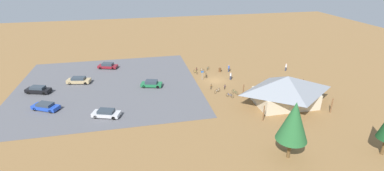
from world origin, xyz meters
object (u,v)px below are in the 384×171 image
Objects in this scene: bike_pavilion at (286,89)px; bicycle_red_mid_cluster at (196,69)px; lot_sign at (202,74)px; pine_center at (294,121)px; visitor_crossing_yard at (229,68)px; car_blue_far_end at (46,106)px; car_tan_back_corner at (79,80)px; bicycle_yellow_yard_left at (196,72)px; visitor_by_pavilion at (231,76)px; bicycle_purple_yard_center at (225,87)px; car_maroon_inner_stall at (108,66)px; bicycle_green_yard_right at (235,92)px; bicycle_white_lone_east at (217,91)px; trash_bin at (220,70)px; bicycle_silver_lone_west at (203,70)px; car_green_near_entry at (151,84)px; bicycle_blue_edge_south at (230,95)px; car_silver_by_curb at (106,113)px; bicycle_orange_back_row at (211,86)px; visitor_at_bikes at (286,67)px; car_black_front_row at (38,90)px; bicycle_teal_near_porch at (208,69)px; bicycle_black_trailside at (206,76)px.

bike_pavilion is 23.48m from bicycle_red_mid_cluster.
bike_pavilion reaches higher than lot_sign.
pine_center is 4.78× the size of visitor_crossing_yard.
car_tan_back_corner reaches higher than car_blue_far_end.
visitor_by_pavilion is (-6.62, 5.24, 0.55)m from bicycle_yellow_yard_left.
bike_pavilion is at bearing 132.11° from bicycle_purple_yard_center.
car_maroon_inner_stall is at bearing -115.62° from car_blue_far_end.
pine_center is at bearing 90.25° from bicycle_green_yard_right.
bicycle_purple_yard_center is at bearing -142.29° from bicycle_white_lone_east.
bicycle_purple_yard_center is (1.13, -22.81, -5.06)m from pine_center.
car_maroon_inner_stall is at bearing -16.79° from trash_bin.
lot_sign is 1.48× the size of bicycle_silver_lone_west.
pine_center is 5.63× the size of bicycle_white_lone_east.
bike_pavilion is 26.25m from car_green_near_entry.
car_green_near_entry is at bearing -15.01° from bicycle_purple_yard_center.
bicycle_blue_edge_south is 22.60m from car_silver_by_curb.
car_tan_back_corner is at bearing 2.37° from bicycle_silver_lone_west.
visitor_crossing_yard is at bearing -128.78° from bicycle_orange_back_row.
bike_pavilion is 7.75× the size of bicycle_green_yard_right.
bicycle_yellow_yard_left is 31.45m from car_blue_far_end.
car_blue_far_end is at bearing 9.91° from visitor_at_bikes.
lot_sign is 9.92m from bicycle_blue_edge_south.
car_silver_by_curb is at bearing 137.59° from car_black_front_row.
visitor_crossing_yard reaches higher than bicycle_blue_edge_south.
car_green_near_entry is 16.23m from car_maroon_inner_stall.
bicycle_blue_edge_south is (-1.73, 14.19, -0.01)m from bicycle_silver_lone_west.
car_tan_back_corner is at bearing -16.94° from bicycle_purple_yard_center.
bicycle_orange_back_row is 1.00× the size of bicycle_purple_yard_center.
visitor_at_bikes is at bearing -161.38° from car_silver_by_curb.
car_maroon_inner_stall is at bearing -57.93° from pine_center.
bicycle_purple_yard_center is (1.90, 9.35, -0.09)m from trash_bin.
bicycle_teal_near_porch is 24.14m from car_maroon_inner_stall.
bicycle_purple_yard_center is at bearing 20.87° from visitor_at_bikes.
bike_pavilion is at bearing 170.61° from car_blue_far_end.
car_black_front_row is (35.97, -9.58, 0.40)m from bicycle_blue_edge_south.
bicycle_blue_edge_south is (1.49, -18.69, -5.07)m from pine_center.
bicycle_silver_lone_west is (3.22, -32.87, -5.06)m from pine_center.
bicycle_blue_edge_south is 13.68m from visitor_crossing_yard.
car_maroon_inner_stall is at bearing -54.65° from car_green_near_entry.
car_tan_back_corner is (26.02, 2.25, 0.38)m from bicycle_red_mid_cluster.
bicycle_white_lone_east is 21.00m from visitor_at_bikes.
car_maroon_inner_stall is 0.98× the size of car_black_front_row.
bicycle_yellow_yard_left is 25.41m from car_tan_back_corner.
bicycle_orange_back_row is 0.93× the size of visitor_crossing_yard.
pine_center reaches higher than bicycle_black_trailside.
bicycle_silver_lone_west is at bearing -159.65° from bicycle_yellow_yard_left.
bicycle_yellow_yard_left is at bearing 26.46° from bicycle_teal_near_porch.
pine_center is 23.39m from bicycle_purple_yard_center.
car_blue_far_end is at bearing 16.68° from visitor_crossing_yard.
trash_bin is 0.18× the size of car_black_front_row.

